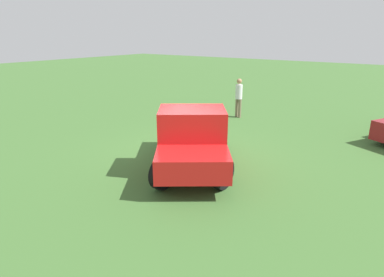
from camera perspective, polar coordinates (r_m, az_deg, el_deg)
The scene contains 3 objects.
ground_plane at distance 11.10m, azimuth -1.04°, elevation -2.52°, with size 80.00×80.00×0.00m, color #3D662D.
pickup_truck at distance 9.53m, azimuth 0.01°, elevation 0.12°, with size 4.64×4.08×1.84m.
person_bystander at distance 15.79m, azimuth 8.01°, elevation 7.31°, with size 0.40×0.40×1.82m.
Camera 1 is at (8.36, 6.22, 3.82)m, focal length 31.15 mm.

